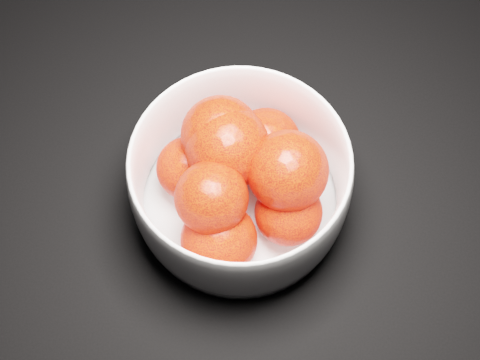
{
  "coord_description": "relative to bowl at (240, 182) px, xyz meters",
  "views": [
    {
      "loc": [
        0.27,
        -0.52,
        0.6
      ],
      "look_at": [
        0.25,
        -0.25,
        0.05
      ],
      "focal_mm": 50.0,
      "sensor_mm": 36.0,
      "label": 1
    }
  ],
  "objects": [
    {
      "name": "orange_pile",
      "position": [
        -0.0,
        0.0,
        0.01
      ],
      "size": [
        0.16,
        0.17,
        0.11
      ],
      "color": "red",
      "rests_on": "bowl"
    },
    {
      "name": "bowl",
      "position": [
        0.0,
        0.0,
        0.0
      ],
      "size": [
        0.2,
        0.2,
        0.1
      ],
      "rotation": [
        0.0,
        0.0,
        0.07
      ],
      "color": "white",
      "rests_on": "ground"
    }
  ]
}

